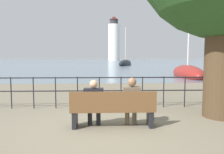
{
  "coord_description": "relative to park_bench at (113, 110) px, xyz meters",
  "views": [
    {
      "loc": [
        -0.23,
        -5.2,
        1.69
      ],
      "look_at": [
        0.0,
        0.5,
        1.18
      ],
      "focal_mm": 35.0,
      "sensor_mm": 36.0,
      "label": 1
    }
  ],
  "objects": [
    {
      "name": "sailboat_1",
      "position": [
        7.18,
        13.71,
        -0.11
      ],
      "size": [
        2.66,
        6.74,
        9.33
      ],
      "rotation": [
        0.0,
        0.0,
        -0.1
      ],
      "color": "maroon",
      "rests_on": "ground_plane"
    },
    {
      "name": "seated_person_left",
      "position": [
        -0.46,
        0.08,
        0.2
      ],
      "size": [
        0.47,
        0.35,
        1.16
      ],
      "color": "black",
      "rests_on": "ground_plane"
    },
    {
      "name": "sailboat_2",
      "position": [
        4.5,
        41.52,
        -0.06
      ],
      "size": [
        4.47,
        8.54,
        8.58
      ],
      "rotation": [
        0.0,
        0.0,
        -0.33
      ],
      "color": "black",
      "rests_on": "ground_plane"
    },
    {
      "name": "harbor_lighthouse",
      "position": [
        5.76,
        117.98,
        10.94
      ],
      "size": [
        6.38,
        6.38,
        24.48
      ],
      "color": "white",
      "rests_on": "ground_plane"
    },
    {
      "name": "seated_person_right",
      "position": [
        0.46,
        0.08,
        0.22
      ],
      "size": [
        0.41,
        0.35,
        1.21
      ],
      "color": "brown",
      "rests_on": "ground_plane"
    },
    {
      "name": "park_bench",
      "position": [
        0.0,
        0.0,
        0.0
      ],
      "size": [
        2.04,
        0.45,
        0.9
      ],
      "color": "brown",
      "rests_on": "ground_plane"
    },
    {
      "name": "promenade_railing",
      "position": [
        -0.0,
        2.12,
        0.25
      ],
      "size": [
        13.86,
        0.04,
        1.05
      ],
      "color": "black",
      "rests_on": "ground_plane"
    },
    {
      "name": "harbor_water",
      "position": [
        0.0,
        159.04,
        -0.44
      ],
      "size": [
        600.0,
        300.0,
        0.01
      ],
      "color": "slate",
      "rests_on": "ground_plane"
    },
    {
      "name": "ground_plane",
      "position": [
        0.0,
        0.07,
        -0.44
      ],
      "size": [
        1000.0,
        1000.0,
        0.0
      ],
      "primitive_type": "plane",
      "color": "#7A705B"
    }
  ]
}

